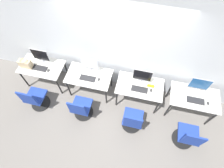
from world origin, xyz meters
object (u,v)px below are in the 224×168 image
at_px(keyboard_right, 139,89).
at_px(monitor_far_left, 40,56).
at_px(keyboard_left, 88,78).
at_px(mouse_far_right, 208,103).
at_px(office_chair_right, 132,121).
at_px(office_chair_far_right, 187,137).
at_px(mouse_right, 151,90).
at_px(keyboard_far_left, 40,68).
at_px(monitor_right, 142,76).
at_px(office_chair_far_left, 35,99).
at_px(keyboard_far_right, 196,101).
at_px(mouse_far_left, 48,70).
at_px(handbag, 25,64).
at_px(monitor_far_right, 199,85).
at_px(monitor_left, 90,64).
at_px(mouse_left, 99,79).
at_px(office_chair_left, 81,109).

bearing_deg(keyboard_right, monitor_far_left, 174.41).
bearing_deg(keyboard_left, mouse_far_right, -0.46).
xyz_separation_m(office_chair_right, office_chair_far_right, (1.23, -0.09, 0.00)).
bearing_deg(mouse_far_right, mouse_right, 178.27).
bearing_deg(keyboard_far_left, monitor_right, 4.47).
relative_size(office_chair_far_left, keyboard_far_right, 2.31).
distance_m(keyboard_far_left, mouse_far_left, 0.24).
relative_size(keyboard_right, handbag, 1.27).
bearing_deg(monitor_far_right, monitor_right, -177.05).
xyz_separation_m(keyboard_left, monitor_far_right, (2.50, 0.27, 0.22)).
height_order(monitor_far_left, monitor_far_right, same).
height_order(keyboard_left, mouse_right, mouse_right).
height_order(mouse_right, office_chair_right, office_chair_right).
bearing_deg(mouse_right, office_chair_far_left, -165.92).
bearing_deg(monitor_left, keyboard_far_right, -6.22).
bearing_deg(mouse_far_right, monitor_far_right, 131.76).
relative_size(mouse_far_left, keyboard_left, 0.24).
height_order(keyboard_far_left, monitor_right, monitor_right).
height_order(monitor_left, office_chair_far_right, monitor_left).
distance_m(office_chair_right, mouse_far_right, 1.70).
height_order(mouse_far_left, keyboard_left, mouse_far_left).
bearing_deg(keyboard_far_left, monitor_far_left, 90.00).
relative_size(monitor_far_left, monitor_far_right, 1.00).
height_order(monitor_right, mouse_right, monitor_right).
bearing_deg(mouse_left, keyboard_left, -174.53).
bearing_deg(monitor_left, keyboard_right, -12.35).
relative_size(monitor_left, mouse_left, 4.79).
bearing_deg(mouse_right, keyboard_far_left, -179.94).
relative_size(monitor_far_right, office_chair_far_right, 0.49).
bearing_deg(office_chair_far_right, office_chair_left, 177.62).
bearing_deg(office_chair_far_left, keyboard_left, 29.27).
bearing_deg(keyboard_far_left, monitor_far_right, 3.97).
height_order(mouse_left, keyboard_far_right, mouse_left).
distance_m(office_chair_far_left, office_chair_right, 2.41).
distance_m(keyboard_left, office_chair_far_right, 2.59).
relative_size(monitor_left, keyboard_left, 1.13).
height_order(mouse_far_left, monitor_left, monitor_left).
bearing_deg(keyboard_right, office_chair_right, -91.39).
height_order(mouse_far_left, monitor_far_right, monitor_far_right).
distance_m(monitor_right, handbag, 2.84).
bearing_deg(monitor_right, keyboard_left, -170.54).
bearing_deg(office_chair_right, mouse_far_left, 163.76).
distance_m(office_chair_left, monitor_far_right, 2.72).
xyz_separation_m(monitor_far_left, mouse_right, (2.76, -0.21, -0.22)).
distance_m(office_chair_far_left, keyboard_far_right, 3.75).
height_order(office_chair_right, mouse_far_right, office_chair_right).
bearing_deg(monitor_left, office_chair_far_right, -22.17).
bearing_deg(office_chair_far_right, office_chair_far_left, 178.69).
distance_m(monitor_right, office_chair_far_right, 1.65).
xyz_separation_m(office_chair_far_left, mouse_left, (1.45, 0.69, 0.37)).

